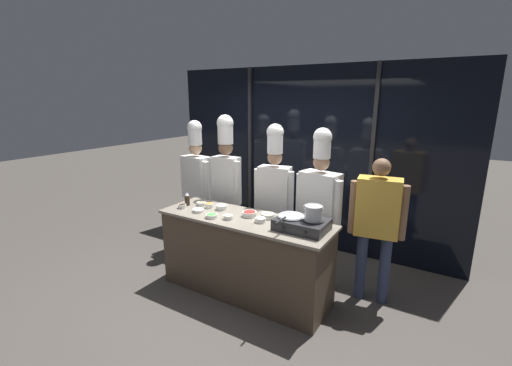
# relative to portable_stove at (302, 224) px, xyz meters

# --- Properties ---
(ground_plane) EXTENTS (24.00, 24.00, 0.00)m
(ground_plane) POSITION_rel_portable_stove_xyz_m (-0.69, -0.01, -1.00)
(ground_plane) COLOR #47423D
(window_wall_back) EXTENTS (4.56, 0.09, 2.70)m
(window_wall_back) POSITION_rel_portable_stove_xyz_m (-0.69, 1.68, 0.35)
(window_wall_back) COLOR black
(window_wall_back) RESTS_ON ground_plane
(demo_counter) EXTENTS (2.04, 0.65, 0.94)m
(demo_counter) POSITION_rel_portable_stove_xyz_m (-0.69, -0.01, -0.53)
(demo_counter) COLOR #4C3D2D
(demo_counter) RESTS_ON ground_plane
(portable_stove) EXTENTS (0.52, 0.39, 0.13)m
(portable_stove) POSITION_rel_portable_stove_xyz_m (0.00, 0.00, 0.00)
(portable_stove) COLOR #28282B
(portable_stove) RESTS_ON demo_counter
(frying_pan) EXTENTS (0.28, 0.49, 0.04)m
(frying_pan) POSITION_rel_portable_stove_xyz_m (-0.12, -0.01, 0.08)
(frying_pan) COLOR #ADAFB5
(frying_pan) RESTS_ON portable_stove
(stock_pot) EXTENTS (0.21, 0.18, 0.15)m
(stock_pot) POSITION_rel_portable_stove_xyz_m (0.12, 0.00, 0.15)
(stock_pot) COLOR #B7BABF
(stock_pot) RESTS_ON portable_stove
(squeeze_bottle_soy) EXTENTS (0.06, 0.06, 0.17)m
(squeeze_bottle_soy) POSITION_rel_portable_stove_xyz_m (-1.55, -0.01, 0.02)
(squeeze_bottle_soy) COLOR #332319
(squeeze_bottle_soy) RESTS_ON demo_counter
(prep_bowl_bean_sprouts) EXTENTS (0.12, 0.12, 0.05)m
(prep_bowl_bean_sprouts) POSITION_rel_portable_stove_xyz_m (-0.47, -0.04, -0.03)
(prep_bowl_bean_sprouts) COLOR white
(prep_bowl_bean_sprouts) RESTS_ON demo_counter
(prep_bowl_mushrooms) EXTENTS (0.12, 0.12, 0.04)m
(prep_bowl_mushrooms) POSITION_rel_portable_stove_xyz_m (-1.41, 0.09, -0.04)
(prep_bowl_mushrooms) COLOR white
(prep_bowl_mushrooms) RESTS_ON demo_counter
(prep_bowl_scallions) EXTENTS (0.14, 0.14, 0.04)m
(prep_bowl_scallions) POSITION_rel_portable_stove_xyz_m (-1.01, -0.20, -0.04)
(prep_bowl_scallions) COLOR white
(prep_bowl_scallions) RESTS_ON demo_counter
(prep_bowl_garlic) EXTENTS (0.13, 0.13, 0.06)m
(prep_bowl_garlic) POSITION_rel_portable_stove_xyz_m (-1.09, 0.09, -0.03)
(prep_bowl_garlic) COLOR white
(prep_bowl_garlic) RESTS_ON demo_counter
(prep_bowl_soy_glaze) EXTENTS (0.10, 0.10, 0.05)m
(prep_bowl_soy_glaze) POSITION_rel_portable_stove_xyz_m (-1.53, -0.12, -0.03)
(prep_bowl_soy_glaze) COLOR white
(prep_bowl_soy_glaze) RESTS_ON demo_counter
(prep_bowl_carrots) EXTENTS (0.10, 0.10, 0.06)m
(prep_bowl_carrots) POSITION_rel_portable_stove_xyz_m (-1.26, 0.06, -0.03)
(prep_bowl_carrots) COLOR white
(prep_bowl_carrots) RESTS_ON demo_counter
(prep_bowl_ginger) EXTENTS (0.16, 0.16, 0.05)m
(prep_bowl_ginger) POSITION_rel_portable_stove_xyz_m (-0.47, 0.12, -0.03)
(prep_bowl_ginger) COLOR white
(prep_bowl_ginger) RESTS_ON demo_counter
(prep_bowl_bell_pepper) EXTENTS (0.17, 0.17, 0.06)m
(prep_bowl_bell_pepper) POSITION_rel_portable_stove_xyz_m (-0.67, 0.06, -0.03)
(prep_bowl_bell_pepper) COLOR white
(prep_bowl_bell_pepper) RESTS_ON demo_counter
(prep_bowl_rice) EXTENTS (0.14, 0.14, 0.04)m
(prep_bowl_rice) POSITION_rel_portable_stove_xyz_m (-1.27, -0.13, -0.04)
(prep_bowl_rice) COLOR white
(prep_bowl_rice) RESTS_ON demo_counter
(prep_bowl_chicken) EXTENTS (0.11, 0.11, 0.05)m
(prep_bowl_chicken) POSITION_rel_portable_stove_xyz_m (-0.83, -0.14, -0.03)
(prep_bowl_chicken) COLOR white
(prep_bowl_chicken) RESTS_ON demo_counter
(chef_head) EXTENTS (0.58, 0.29, 1.94)m
(chef_head) POSITION_rel_portable_stove_xyz_m (-2.00, 0.69, 0.11)
(chef_head) COLOR #232326
(chef_head) RESTS_ON ground_plane
(chef_sous) EXTENTS (0.49, 0.22, 2.03)m
(chef_sous) POSITION_rel_portable_stove_xyz_m (-1.40, 0.61, 0.23)
(chef_sous) COLOR #232326
(chef_sous) RESTS_ON ground_plane
(chef_line) EXTENTS (0.52, 0.27, 1.94)m
(chef_line) POSITION_rel_portable_stove_xyz_m (-0.68, 0.66, 0.13)
(chef_line) COLOR #232326
(chef_line) RESTS_ON ground_plane
(chef_pastry) EXTENTS (0.60, 0.32, 1.93)m
(chef_pastry) POSITION_rel_portable_stove_xyz_m (-0.05, 0.62, 0.09)
(chef_pastry) COLOR #2D3856
(chef_pastry) RESTS_ON ground_plane
(person_guest) EXTENTS (0.59, 0.30, 1.64)m
(person_guest) POSITION_rel_portable_stove_xyz_m (0.61, 0.61, -0.01)
(person_guest) COLOR #2D3856
(person_guest) RESTS_ON ground_plane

